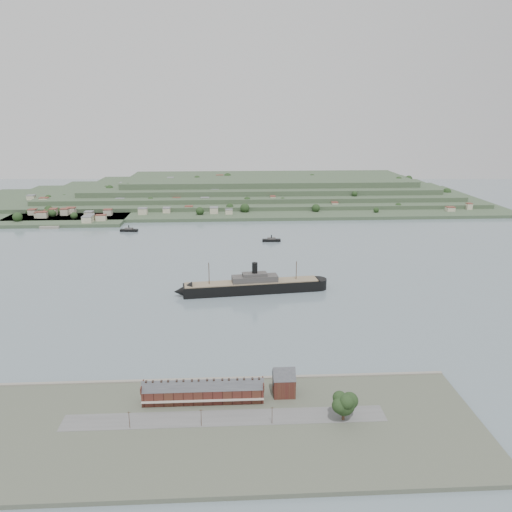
{
  "coord_description": "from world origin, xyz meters",
  "views": [
    {
      "loc": [
        3.31,
        -370.72,
        130.02
      ],
      "look_at": [
        24.8,
        30.0,
        13.59
      ],
      "focal_mm": 35.0,
      "sensor_mm": 36.0,
      "label": 1
    }
  ],
  "objects_px": {
    "gabled_building": "(284,382)",
    "fig_tree": "(345,404)",
    "terrace_row": "(203,392)",
    "steamship": "(248,286)",
    "tugboat": "(208,294)"
  },
  "relations": [
    {
      "from": "terrace_row",
      "to": "steamship",
      "type": "xyz_separation_m",
      "value": [
        26.28,
        147.12,
        -1.73
      ]
    },
    {
      "from": "gabled_building",
      "to": "steamship",
      "type": "bearing_deg",
      "value": 94.48
    },
    {
      "from": "steamship",
      "to": "tugboat",
      "type": "xyz_separation_m",
      "value": [
        -29.64,
        -4.75,
        -3.68
      ]
    },
    {
      "from": "terrace_row",
      "to": "gabled_building",
      "type": "xyz_separation_m",
      "value": [
        37.5,
        4.02,
        1.34
      ]
    },
    {
      "from": "terrace_row",
      "to": "gabled_building",
      "type": "bearing_deg",
      "value": 6.12
    },
    {
      "from": "terrace_row",
      "to": "fig_tree",
      "type": "distance_m",
      "value": 63.97
    },
    {
      "from": "steamship",
      "to": "fig_tree",
      "type": "height_order",
      "value": "steamship"
    },
    {
      "from": "terrace_row",
      "to": "fig_tree",
      "type": "relative_size",
      "value": 4.18
    },
    {
      "from": "gabled_building",
      "to": "steamship",
      "type": "distance_m",
      "value": 143.57
    },
    {
      "from": "steamship",
      "to": "fig_tree",
      "type": "xyz_separation_m",
      "value": [
        34.97,
        -165.28,
        5.02
      ]
    },
    {
      "from": "terrace_row",
      "to": "fig_tree",
      "type": "xyz_separation_m",
      "value": [
        61.25,
        -18.16,
        3.28
      ]
    },
    {
      "from": "gabled_building",
      "to": "fig_tree",
      "type": "distance_m",
      "value": 32.56
    },
    {
      "from": "gabled_building",
      "to": "fig_tree",
      "type": "height_order",
      "value": "gabled_building"
    },
    {
      "from": "terrace_row",
      "to": "gabled_building",
      "type": "distance_m",
      "value": 37.74
    },
    {
      "from": "fig_tree",
      "to": "terrace_row",
      "type": "bearing_deg",
      "value": 163.49
    }
  ]
}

